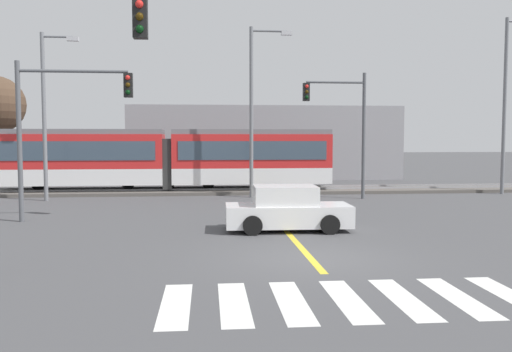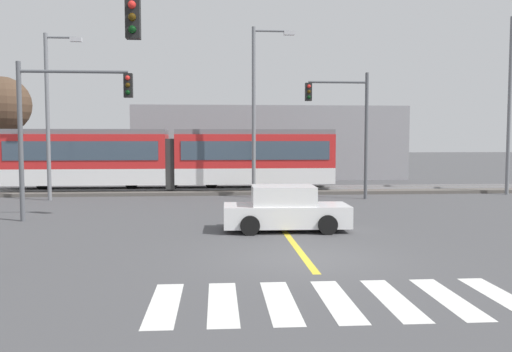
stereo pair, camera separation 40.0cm
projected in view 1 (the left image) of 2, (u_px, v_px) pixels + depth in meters
name	position (u px, v px, depth m)	size (l,w,h in m)	color
ground_plane	(310.00, 258.00, 14.09)	(200.00, 200.00, 0.00)	#474749
track_bed	(251.00, 190.00, 31.47)	(120.00, 4.00, 0.18)	#56514C
rail_near	(252.00, 189.00, 30.74)	(120.00, 0.08, 0.10)	#939399
rail_far	(250.00, 187.00, 32.17)	(120.00, 0.08, 0.10)	#939399
light_rail_tram	(168.00, 157.00, 30.86)	(18.50, 2.64, 3.43)	silver
crosswalk_stripe_0	(176.00, 305.00, 10.16)	(0.56, 2.80, 0.01)	silver
crosswalk_stripe_1	(234.00, 303.00, 10.26)	(0.56, 2.80, 0.01)	silver
crosswalk_stripe_2	(291.00, 302.00, 10.36)	(0.56, 2.80, 0.01)	silver
crosswalk_stripe_3	(348.00, 300.00, 10.46)	(0.56, 2.80, 0.01)	silver
crosswalk_stripe_4	(403.00, 298.00, 10.56)	(0.56, 2.80, 0.01)	silver
crosswalk_stripe_5	(457.00, 297.00, 10.65)	(0.56, 2.80, 0.01)	silver
crosswalk_stripe_6	(510.00, 295.00, 10.75)	(0.56, 2.80, 0.01)	silver
lane_centre_line	(275.00, 219.00, 20.96)	(0.20, 17.17, 0.01)	gold
sedan_crossing	(287.00, 210.00, 18.30)	(4.24, 2.00, 1.52)	silver
traffic_light_mid_left	(59.00, 114.00, 20.10)	(4.25, 0.38, 5.96)	#515459
traffic_light_near_left	(35.00, 80.00, 11.95)	(3.75, 0.38, 6.64)	#515459
traffic_light_far_right	(344.00, 117.00, 27.53)	(3.25, 0.38, 6.43)	#515459
street_lamp_west	(47.00, 107.00, 26.68)	(1.85, 0.28, 8.28)	slate
street_lamp_centre	(255.00, 102.00, 28.21)	(2.23, 0.28, 8.86)	slate
street_lamp_east	(507.00, 97.00, 29.89)	(1.88, 0.28, 9.70)	slate
building_backdrop_far	(263.00, 143.00, 42.33)	(20.41, 6.00, 5.50)	gray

